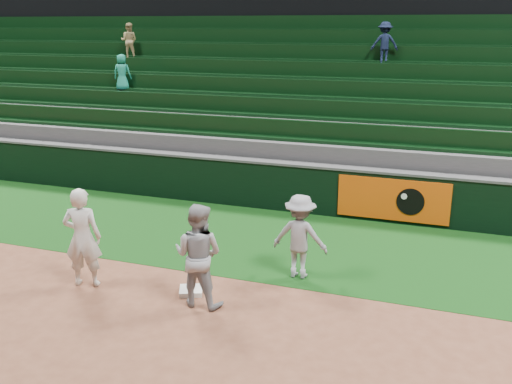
% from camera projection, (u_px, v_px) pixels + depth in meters
% --- Properties ---
extents(ground, '(70.00, 70.00, 0.00)m').
position_uv_depth(ground, '(184.00, 295.00, 10.01)').
color(ground, brown).
rests_on(ground, ground).
extents(foul_grass, '(36.00, 4.20, 0.01)m').
position_uv_depth(foul_grass, '(244.00, 237.00, 12.72)').
color(foul_grass, '#0C330E').
rests_on(foul_grass, ground).
extents(first_base, '(0.52, 0.52, 0.09)m').
position_uv_depth(first_base, '(191.00, 291.00, 10.07)').
color(first_base, white).
rests_on(first_base, ground).
extents(first_baseman, '(0.77, 0.62, 1.84)m').
position_uv_depth(first_baseman, '(82.00, 238.00, 10.15)').
color(first_baseman, silver).
rests_on(first_baseman, ground).
extents(baserunner, '(0.89, 0.70, 1.78)m').
position_uv_depth(baserunner, '(198.00, 255.00, 9.45)').
color(baserunner, '#95989E').
rests_on(baserunner, ground).
extents(base_coach, '(1.03, 0.60, 1.60)m').
position_uv_depth(base_coach, '(300.00, 236.00, 10.51)').
color(base_coach, gray).
rests_on(base_coach, foul_grass).
extents(field_wall, '(36.00, 0.45, 1.25)m').
position_uv_depth(field_wall, '(275.00, 185.00, 14.52)').
color(field_wall, black).
rests_on(field_wall, ground).
extents(stadium_seating, '(36.00, 5.95, 4.85)m').
position_uv_depth(stadium_seating, '(312.00, 121.00, 17.64)').
color(stadium_seating, '#39393B').
rests_on(stadium_seating, ground).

